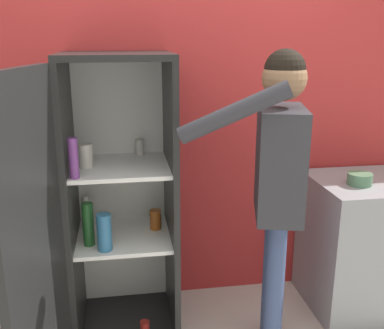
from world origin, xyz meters
TOP-DOWN VIEW (x-y plane):
  - wall_back at (0.00, 0.98)m, footprint 7.00×0.06m
  - refrigerator at (-0.49, 0.53)m, footprint 0.82×1.22m
  - person at (0.45, 0.29)m, footprint 0.75×0.56m
  - counter at (1.23, 0.61)m, footprint 0.76×0.64m
  - bowl at (1.09, 0.54)m, footprint 0.15×0.15m

SIDE VIEW (x-z plane):
  - counter at x=1.23m, z-range 0.00..0.91m
  - refrigerator at x=-0.49m, z-range 0.00..1.72m
  - bowl at x=1.09m, z-range 0.91..0.98m
  - person at x=0.45m, z-range 0.25..2.00m
  - wall_back at x=0.00m, z-range 0.00..2.55m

